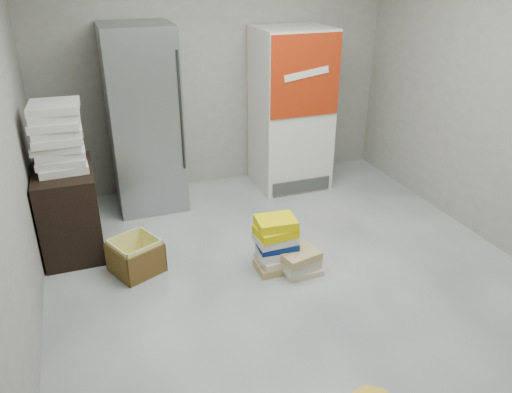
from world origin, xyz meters
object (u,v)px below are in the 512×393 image
object	(u,v)px
steel_fridge	(144,120)
phonebook_stack_main	(276,244)
coke_cooler	(291,109)
wood_shelf	(69,210)
cardboard_box	(136,258)

from	to	relation	value
steel_fridge	phonebook_stack_main	world-z (taller)	steel_fridge
steel_fridge	phonebook_stack_main	xyz separation A→B (m)	(0.81, -1.67, -0.71)
coke_cooler	wood_shelf	xyz separation A→B (m)	(-2.48, -0.72, -0.50)
wood_shelf	steel_fridge	bearing A→B (deg)	41.31
wood_shelf	phonebook_stack_main	size ratio (longest dim) A/B	1.65
steel_fridge	phonebook_stack_main	bearing A→B (deg)	-64.21
steel_fridge	wood_shelf	size ratio (longest dim) A/B	2.37
cardboard_box	phonebook_stack_main	bearing A→B (deg)	-42.59
phonebook_stack_main	cardboard_box	bearing A→B (deg)	163.81
coke_cooler	wood_shelf	world-z (taller)	coke_cooler
coke_cooler	cardboard_box	world-z (taller)	coke_cooler
wood_shelf	cardboard_box	size ratio (longest dim) A/B	1.60
coke_cooler	phonebook_stack_main	size ratio (longest dim) A/B	3.71
phonebook_stack_main	steel_fridge	bearing A→B (deg)	117.52
wood_shelf	cardboard_box	xyz separation A→B (m)	(0.49, -0.57, -0.27)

